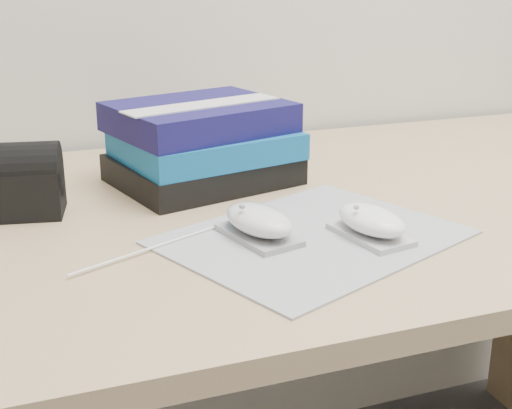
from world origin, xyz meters
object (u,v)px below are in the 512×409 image
object	(u,v)px
desk	(254,325)
mouse_rear	(259,223)
mouse_front	(371,223)
pouch	(18,181)
book_stack	(203,144)

from	to	relation	value
desk	mouse_rear	bearing A→B (deg)	-108.49
mouse_rear	mouse_front	size ratio (longest dim) A/B	1.06
desk	mouse_rear	distance (m)	0.33
mouse_rear	pouch	world-z (taller)	pouch
mouse_rear	book_stack	xyz separation A→B (m)	(0.00, 0.26, 0.04)
mouse_rear	pouch	bearing A→B (deg)	143.52
mouse_rear	pouch	distance (m)	0.34
pouch	mouse_rear	bearing A→B (deg)	-36.48
book_stack	desk	bearing A→B (deg)	-46.97
book_stack	pouch	world-z (taller)	book_stack
mouse_rear	desk	bearing A→B (deg)	71.51
mouse_front	pouch	xyz separation A→B (m)	(-0.41, 0.25, 0.03)
mouse_front	book_stack	bearing A→B (deg)	112.73
mouse_rear	book_stack	bearing A→B (deg)	89.14
mouse_rear	mouse_front	bearing A→B (deg)	-19.24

